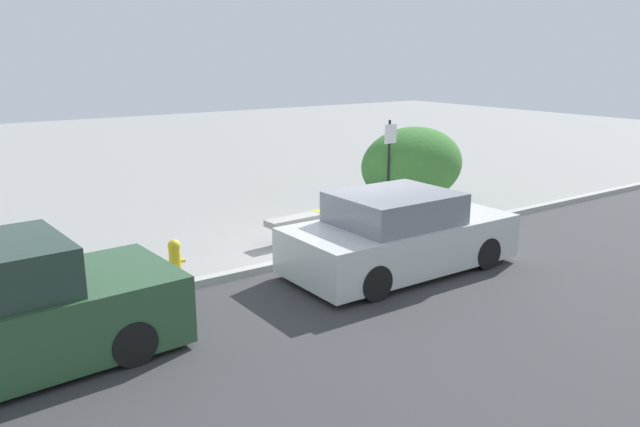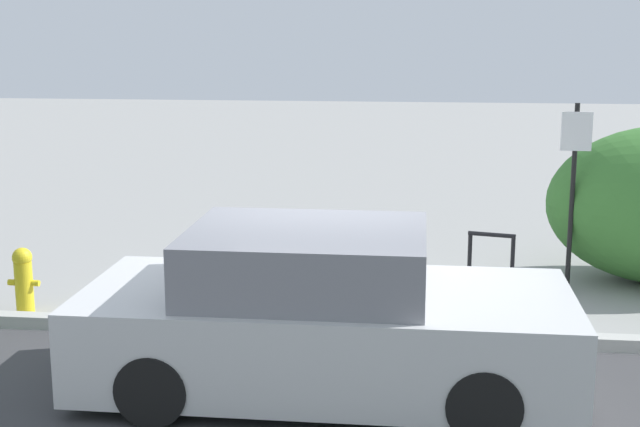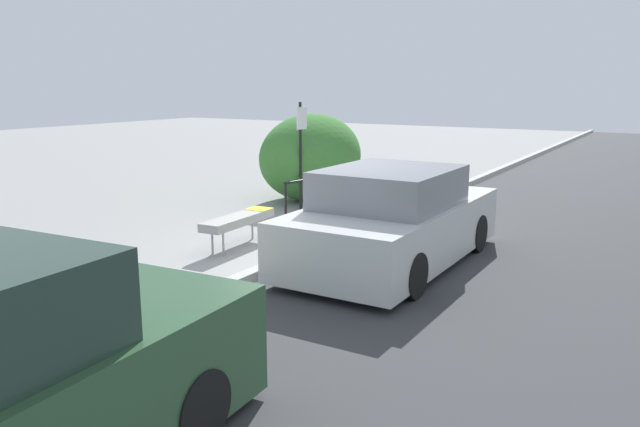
{
  "view_description": "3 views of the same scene",
  "coord_description": "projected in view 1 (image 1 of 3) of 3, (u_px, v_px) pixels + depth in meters",
  "views": [
    {
      "loc": [
        -7.33,
        -9.38,
        3.84
      ],
      "look_at": [
        -0.33,
        0.64,
        0.7
      ],
      "focal_mm": 35.0,
      "sensor_mm": 36.0,
      "label": 1
    },
    {
      "loc": [
        0.87,
        -8.77,
        3.18
      ],
      "look_at": [
        -0.31,
        1.38,
        1.03
      ],
      "focal_mm": 50.0,
      "sensor_mm": 36.0,
      "label": 2
    },
    {
      "loc": [
        -8.31,
        -5.09,
        2.67
      ],
      "look_at": [
        0.19,
        0.02,
        0.6
      ],
      "focal_mm": 35.0,
      "sensor_mm": 36.0,
      "label": 3
    }
  ],
  "objects": [
    {
      "name": "ground_plane",
      "position": [
        352.0,
        252.0,
        12.47
      ],
      "size": [
        60.0,
        60.0,
        0.0
      ],
      "primitive_type": "plane",
      "color": "gray"
    },
    {
      "name": "bench",
      "position": [
        301.0,
        219.0,
        13.13
      ],
      "size": [
        1.64,
        0.48,
        0.55
      ],
      "rotation": [
        0.0,
        0.0,
        0.05
      ],
      "color": "#99999E",
      "rests_on": "ground_plane"
    },
    {
      "name": "road_strip",
      "position": [
        586.0,
        348.0,
        8.38
      ],
      "size": [
        60.0,
        10.0,
        0.01
      ],
      "color": "#38383A",
      "rests_on": "ground_plane"
    },
    {
      "name": "bike_rack",
      "position": [
        370.0,
        202.0,
        14.48
      ],
      "size": [
        0.55,
        0.17,
        0.83
      ],
      "rotation": [
        0.0,
        0.0,
        -0.22
      ],
      "color": "black",
      "rests_on": "ground_plane"
    },
    {
      "name": "shrub_hedge",
      "position": [
        413.0,
        165.0,
        16.44
      ],
      "size": [
        3.08,
        2.03,
        2.0
      ],
      "color": "#3D7A33",
      "rests_on": "ground_plane"
    },
    {
      "name": "sign_post",
      "position": [
        389.0,
        158.0,
        15.18
      ],
      "size": [
        0.36,
        0.08,
        2.3
      ],
      "color": "black",
      "rests_on": "ground_plane"
    },
    {
      "name": "parked_car_near",
      "position": [
        399.0,
        235.0,
        11.25
      ],
      "size": [
        4.27,
        1.93,
        1.47
      ],
      "rotation": [
        0.0,
        0.0,
        0.0
      ],
      "color": "black",
      "rests_on": "ground_plane"
    },
    {
      "name": "fire_hydrant",
      "position": [
        175.0,
        260.0,
        10.72
      ],
      "size": [
        0.36,
        0.22,
        0.77
      ],
      "color": "gold",
      "rests_on": "ground_plane"
    },
    {
      "name": "curb",
      "position": [
        352.0,
        249.0,
        12.45
      ],
      "size": [
        60.0,
        0.2,
        0.13
      ],
      "color": "#A8A8A3",
      "rests_on": "ground_plane"
    }
  ]
}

